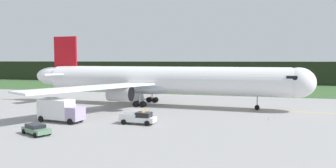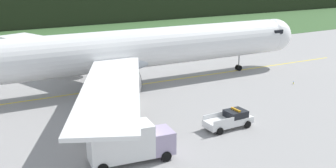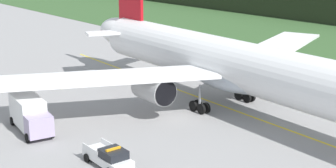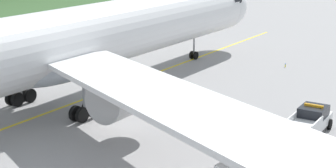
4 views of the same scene
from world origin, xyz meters
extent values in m
plane|color=gray|center=(0.00, 0.00, 0.00)|extent=(320.00, 320.00, 0.00)
cube|color=yellow|center=(3.49, 6.87, 0.00)|extent=(79.64, 3.81, 0.01)
cylinder|color=white|center=(3.49, 6.87, 5.30)|extent=(50.01, 7.66, 5.47)
ellipsoid|color=white|center=(29.47, 5.72, 5.30)|extent=(6.26, 5.73, 5.47)
ellipsoid|color=silver|center=(1.01, 6.98, 3.79)|extent=(12.58, 6.29, 3.01)
cube|color=white|center=(-5.04, -6.53, 4.62)|extent=(16.07, 25.26, 0.35)
cylinder|color=#ABABAB|center=(-2.09, -1.54, 3.18)|extent=(4.57, 3.12, 2.93)
cylinder|color=black|center=(0.18, -1.64, 3.18)|extent=(0.24, 2.70, 2.70)
cylinder|color=gray|center=(22.41, 6.03, 1.73)|extent=(0.20, 0.20, 2.56)
cylinder|color=black|center=(22.42, 6.29, 0.45)|extent=(0.91, 0.26, 0.90)
cylinder|color=black|center=(22.39, 5.77, 0.45)|extent=(0.91, 0.26, 0.90)
cylinder|color=gray|center=(0.16, 10.58, 1.88)|extent=(0.28, 0.28, 2.56)
cylinder|color=black|center=(0.85, 10.20, 0.60)|extent=(1.21, 0.35, 1.20)
cylinder|color=black|center=(0.88, 10.90, 0.60)|extent=(1.21, 0.35, 1.20)
cylinder|color=black|center=(-0.55, 10.26, 0.60)|extent=(1.21, 0.35, 1.20)
cylinder|color=black|center=(-0.52, 10.96, 0.60)|extent=(1.21, 0.35, 1.20)
cylinder|color=gray|center=(-0.15, 3.47, 1.88)|extent=(0.28, 0.28, 2.56)
cylinder|color=black|center=(0.57, 3.79, 0.60)|extent=(1.21, 0.35, 1.20)
cylinder|color=black|center=(0.53, 3.09, 0.60)|extent=(1.21, 0.35, 1.20)
cylinder|color=black|center=(-0.83, 3.85, 0.60)|extent=(1.21, 0.35, 1.20)
cylinder|color=black|center=(-0.86, 3.15, 0.60)|extent=(1.21, 0.35, 1.20)
cube|color=white|center=(5.47, -12.23, 0.73)|extent=(5.31, 2.05, 0.70)
cube|color=black|center=(6.42, -12.24, 1.43)|extent=(2.14, 1.84, 0.70)
cube|color=white|center=(4.22, -11.27, 1.31)|extent=(2.53, 0.14, 0.45)
cube|color=white|center=(4.19, -13.14, 1.31)|extent=(2.53, 0.14, 0.45)
cube|color=orange|center=(6.42, -12.24, 1.86)|extent=(0.22, 1.38, 0.16)
cylinder|color=black|center=(7.28, -11.25, 0.38)|extent=(0.76, 0.25, 0.76)
cylinder|color=black|center=(7.25, -13.26, 0.38)|extent=(0.76, 0.25, 0.76)
cylinder|color=black|center=(3.69, -11.19, 0.38)|extent=(0.76, 0.25, 0.76)
cylinder|color=black|center=(3.66, -13.20, 0.38)|extent=(0.76, 0.25, 0.76)
cube|color=#A898BB|center=(-3.60, -14.14, 1.45)|extent=(2.21, 2.64, 2.00)
cylinder|color=yellow|center=(23.99, -4.23, 0.15)|extent=(0.10, 0.10, 0.30)
sphere|color=blue|center=(23.99, -4.23, 0.35)|extent=(0.12, 0.12, 0.12)
camera|label=1|loc=(21.66, -54.39, 9.24)|focal=33.34mm
camera|label=2|loc=(-18.86, -41.33, 15.75)|focal=41.32mm
camera|label=3|loc=(38.53, -32.52, 17.81)|focal=52.86mm
camera|label=4|loc=(-30.52, -21.99, 13.71)|focal=57.49mm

